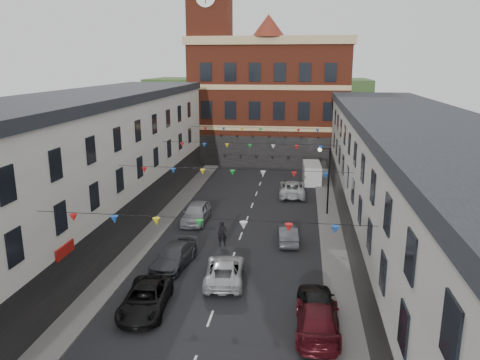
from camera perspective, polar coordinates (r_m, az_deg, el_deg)
The scene contains 19 objects.
ground at distance 28.93m, azimuth -2.07°, elevation -12.51°, with size 160.00×160.00×0.00m, color black.
pavement_left at distance 32.41m, azimuth -13.74°, elevation -9.74°, with size 1.80×64.00×0.15m, color #605E5B.
pavement_right at distance 30.44m, azimuth 11.76°, elevation -11.24°, with size 1.80×64.00×0.15m, color #605E5B.
terrace_left at distance 31.98m, azimuth -23.13°, elevation -0.81°, with size 8.40×56.00×10.70m.
terrace_right at distance 28.63m, azimuth 22.18°, elevation -3.43°, with size 8.40×56.00×9.70m.
civic_building at distance 63.74m, azimuth 3.72°, elevation 9.81°, with size 20.60×13.30×18.50m.
clock_tower at distance 61.65m, azimuth -3.63°, elevation 15.98°, with size 5.60×5.60×30.00m.
distant_hill at distance 88.23m, azimuth 2.19°, elevation 9.00°, with size 40.00×14.00×10.00m, color #274922.
street_lamp at distance 40.54m, azimuth 10.45°, elevation 1.00°, with size 1.10×0.36×6.00m.
car_left_c at distance 26.32m, azimuth -11.46°, elevation -14.01°, with size 2.27×4.92×1.37m, color black.
car_left_d at distance 31.22m, azimuth -8.04°, elevation -9.16°, with size 1.95×4.80×1.39m, color #393C40.
car_left_e at distance 39.16m, azimuth -5.38°, elevation -3.99°, with size 1.91×4.76×1.62m, color #95969D.
car_right_c at distance 24.25m, azimuth 9.45°, elevation -16.33°, with size 2.13×5.25×1.52m, color #551119.
car_right_d at distance 25.43m, azimuth 9.37°, elevation -14.68°, with size 1.89×4.71×1.60m, color black.
car_right_e at distance 34.95m, azimuth 5.82°, elevation -6.57°, with size 1.37×3.94×1.30m, color #47494E.
car_right_f at distance 46.96m, azimuth 6.38°, elevation -1.00°, with size 2.49×5.40×1.50m, color silver.
moving_car at distance 28.97m, azimuth -1.89°, elevation -10.96°, with size 2.28×4.94×1.37m, color #BABFC2.
white_van at distance 52.38m, azimuth 8.74°, elevation 0.86°, with size 1.83×4.77×2.11m, color beige.
pedestrian at distance 34.05m, azimuth -2.16°, elevation -6.58°, with size 0.68×0.44×1.85m, color black.
Camera 1 is at (4.47, -25.45, 13.01)m, focal length 35.00 mm.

